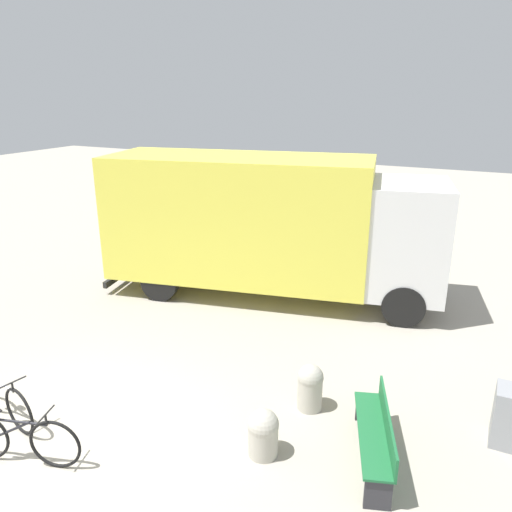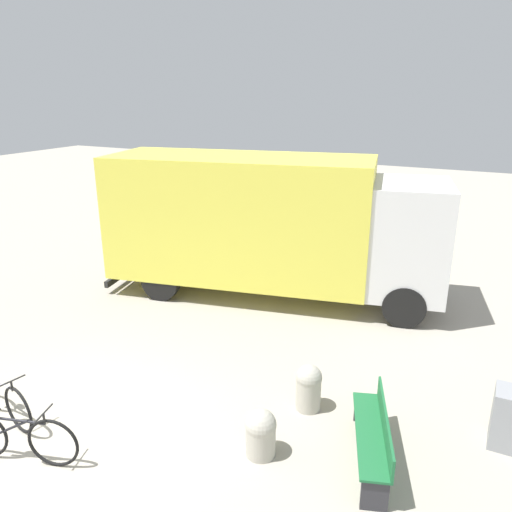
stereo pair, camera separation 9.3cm
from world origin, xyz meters
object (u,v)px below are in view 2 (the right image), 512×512
object	(u,v)px
park_bench	(375,433)
bollard_near_bench	(261,432)
utility_box	(511,419)
bollard_far_bench	(309,386)
bicycle_near	(1,396)
bicycle_middle	(17,437)
delivery_truck	(268,222)

from	to	relation	value
park_bench	bollard_near_bench	bearing A→B (deg)	93.14
park_bench	utility_box	world-z (taller)	utility_box
park_bench	utility_box	size ratio (longest dim) A/B	2.11
park_bench	bollard_far_bench	size ratio (longest dim) A/B	2.41
bicycle_near	bollard_near_bench	size ratio (longest dim) A/B	2.49
bicycle_near	bollard_far_bench	distance (m)	4.85
bicycle_near	bicycle_middle	bearing A→B (deg)	-16.35
delivery_truck	bicycle_near	world-z (taller)	delivery_truck
bicycle_near	bollard_far_bench	size ratio (longest dim) A/B	2.29
delivery_truck	utility_box	xyz separation A→B (m)	(5.56, -3.60, -1.44)
park_bench	bicycle_near	size ratio (longest dim) A/B	1.05
park_bench	bollard_far_bench	distance (m)	1.45
utility_box	delivery_truck	bearing A→B (deg)	147.09
bicycle_middle	bollard_near_bench	size ratio (longest dim) A/B	2.44
bicycle_middle	utility_box	size ratio (longest dim) A/B	1.96
bicycle_near	bollard_far_bench	world-z (taller)	bicycle_near
delivery_truck	bicycle_middle	distance (m)	7.17
bicycle_middle	bollard_near_bench	world-z (taller)	bicycle_middle
delivery_truck	utility_box	bearing A→B (deg)	-44.59
bicycle_near	park_bench	bearing A→B (deg)	28.05
delivery_truck	bollard_near_bench	bearing A→B (deg)	-77.48
delivery_truck	park_bench	bearing A→B (deg)	-62.64
delivery_truck	park_bench	distance (m)	6.33
bollard_far_bench	bicycle_near	bearing A→B (deg)	-150.60
utility_box	bicycle_middle	bearing A→B (deg)	-150.77
bollard_far_bench	utility_box	distance (m)	2.96
park_bench	bollard_far_bench	xyz separation A→B (m)	(-1.25, 0.74, -0.05)
bollard_far_bench	utility_box	bearing A→B (deg)	8.98
delivery_truck	bollard_far_bench	world-z (taller)	delivery_truck
bicycle_near	utility_box	distance (m)	7.69
delivery_truck	utility_box	size ratio (longest dim) A/B	9.37
park_bench	delivery_truck	bearing A→B (deg)	20.64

